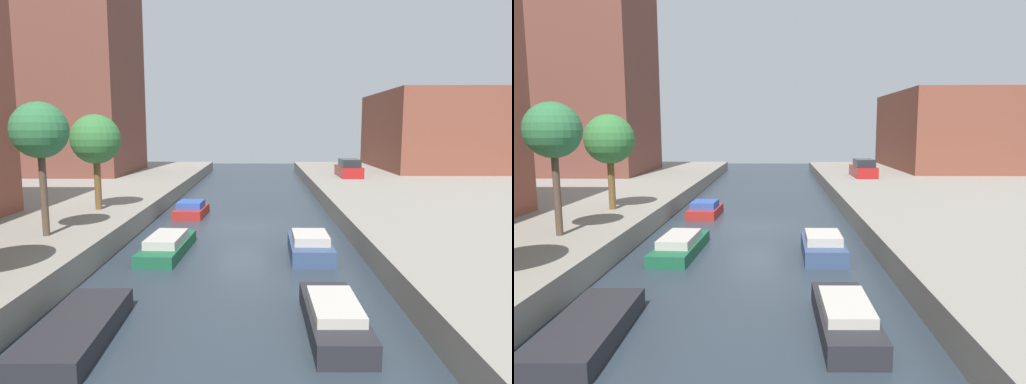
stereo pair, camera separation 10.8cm
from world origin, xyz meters
The scene contains 11 objects.
ground_plane centered at (0.00, 0.00, 0.00)m, with size 84.00×84.00×0.00m, color #28333D.
apartment_tower_far centered at (-16.00, 18.56, 14.40)m, with size 10.00×10.66×26.80m, color brown.
low_block_right centered at (18.00, 23.71, 4.84)m, with size 10.00×15.90×7.69m, color brown.
street_tree_2 centered at (-7.31, -6.16, 4.98)m, with size 2.11×2.11×5.09m.
street_tree_3 centered at (-7.31, -0.52, 4.52)m, with size 2.47×2.47×4.80m.
parked_car centered at (8.43, 15.16, 1.64)m, with size 1.76×4.18×1.51m.
moored_boat_left_1 centered at (-3.47, -12.74, 0.28)m, with size 1.71×4.21×0.55m.
moored_boat_left_2 centered at (-2.86, -5.13, 0.34)m, with size 1.73×4.53×0.82m.
moored_boat_left_3 centered at (-3.11, 2.75, 0.38)m, with size 1.78×3.13×0.91m.
moored_boat_right_1 centered at (2.84, -12.14, 0.36)m, with size 1.42×3.99×0.84m.
moored_boat_right_2 centered at (2.95, -5.46, 0.41)m, with size 1.63×3.44×0.96m.
Camera 1 is at (1.00, -22.96, 5.12)m, focal length 31.47 mm.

